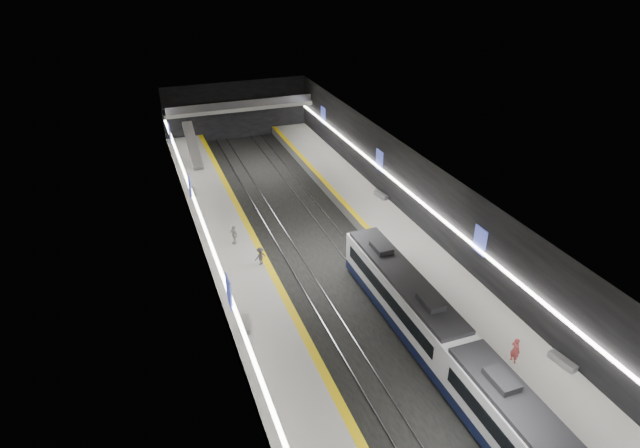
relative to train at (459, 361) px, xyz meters
name	(u,v)px	position (x,y,z in m)	size (l,w,h in m)	color
ground	(325,261)	(-2.50, 16.95, -2.20)	(70.00, 70.00, 0.00)	black
ceiling	(325,179)	(-2.50, 16.95, 5.80)	(20.00, 70.00, 0.04)	beige
wall_left	(208,242)	(-12.50, 16.95, 1.80)	(0.04, 70.00, 8.00)	black
wall_right	(428,204)	(7.50, 16.95, 1.80)	(0.04, 70.00, 8.00)	black
wall_back	(236,110)	(-2.50, 51.95, 1.80)	(20.00, 0.04, 8.00)	black
platform_left	(242,273)	(-10.00, 16.95, -1.70)	(5.00, 70.00, 1.00)	slate
tile_surface_left	(241,268)	(-10.00, 16.95, -1.19)	(5.00, 70.00, 0.02)	#ACACA7
tactile_strip_left	(267,263)	(-7.80, 16.95, -1.18)	(0.60, 70.00, 0.02)	yellow
platform_right	(401,242)	(5.00, 16.95, -1.70)	(5.00, 70.00, 1.00)	slate
tile_surface_right	(401,237)	(5.00, 16.95, -1.19)	(5.00, 70.00, 0.02)	#ACACA7
tactile_strip_right	(379,241)	(2.80, 16.95, -1.18)	(0.60, 70.00, 0.02)	yellow
rails	(325,261)	(-2.50, 16.95, -2.14)	(6.52, 70.00, 0.12)	gray
train	(459,361)	(0.00, 0.00, 0.00)	(2.69, 30.04, 3.60)	#0E1535
ad_posters	(321,211)	(-2.50, 17.95, 2.30)	(19.94, 53.50, 2.20)	#4350C9
cove_light_left	(211,244)	(-12.30, 16.95, 1.60)	(0.25, 68.60, 0.12)	white
cove_light_right	(426,206)	(7.30, 16.95, 1.60)	(0.25, 68.60, 0.12)	white
mezzanine_bridge	(239,107)	(-2.50, 49.88, 2.84)	(20.00, 3.00, 1.50)	gray
escalator	(193,145)	(-10.00, 42.95, 0.70)	(1.20, 8.00, 0.60)	#99999E
bench_left_near	(246,324)	(-11.41, 9.31, -0.97)	(0.51, 1.84, 0.45)	#99999E
bench_left_far	(192,192)	(-11.73, 33.06, -0.95)	(0.55, 1.99, 0.49)	#99999E
bench_right_near	(563,361)	(7.00, -1.48, -0.96)	(0.54, 1.93, 0.47)	#99999E
bench_right_far	(381,195)	(7.00, 25.27, -0.96)	(0.53, 1.90, 0.46)	#99999E
passenger_right_a	(515,350)	(4.17, -0.16, -0.26)	(0.68, 0.45, 1.87)	#C64A4E
passenger_left_a	(234,235)	(-9.67, 21.09, -0.30)	(1.06, 0.44, 1.80)	#BBB4AB
passenger_left_b	(260,256)	(-8.34, 16.90, -0.39)	(1.04, 0.60, 1.61)	#3E3E46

